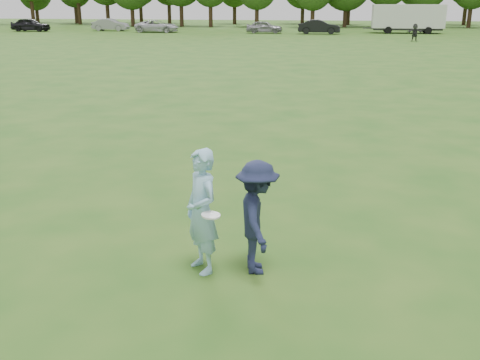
{
  "coord_description": "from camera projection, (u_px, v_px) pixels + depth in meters",
  "views": [
    {
      "loc": [
        0.84,
        -7.69,
        3.89
      ],
      "look_at": [
        -0.48,
        0.8,
        1.1
      ],
      "focal_mm": 42.0,
      "sensor_mm": 36.0,
      "label": 1
    }
  ],
  "objects": [
    {
      "name": "ground",
      "position": [
        263.0,
        266.0,
        8.55
      ],
      "size": [
        200.0,
        200.0,
        0.0
      ],
      "primitive_type": "plane",
      "color": "#235117",
      "rests_on": "ground"
    },
    {
      "name": "thrower",
      "position": [
        202.0,
        211.0,
        8.15
      ],
      "size": [
        0.78,
        0.81,
        1.87
      ],
      "primitive_type": "imported",
      "rotation": [
        0.0,
        0.0,
        -0.88
      ],
      "color": "#8EC2DC",
      "rests_on": "ground"
    },
    {
      "name": "defender",
      "position": [
        257.0,
        217.0,
        8.15
      ],
      "size": [
        0.86,
        1.21,
        1.7
      ],
      "primitive_type": "imported",
      "rotation": [
        0.0,
        0.0,
        1.8
      ],
      "color": "#1B213C",
      "rests_on": "ground"
    },
    {
      "name": "player_far_d",
      "position": [
        415.0,
        32.0,
        52.64
      ],
      "size": [
        1.52,
        0.52,
        1.62
      ],
      "primitive_type": "imported",
      "rotation": [
        0.0,
        0.0,
        -0.03
      ],
      "color": "#2A2A2A",
      "rests_on": "ground"
    },
    {
      "name": "car_a",
      "position": [
        31.0,
        25.0,
        68.52
      ],
      "size": [
        4.68,
        1.95,
        1.58
      ],
      "primitive_type": "imported",
      "rotation": [
        0.0,
        0.0,
        1.55
      ],
      "color": "black",
      "rests_on": "ground"
    },
    {
      "name": "car_b",
      "position": [
        111.0,
        25.0,
        69.47
      ],
      "size": [
        4.46,
        1.58,
        1.47
      ],
      "primitive_type": "imported",
      "rotation": [
        0.0,
        0.0,
        1.56
      ],
      "color": "gray",
      "rests_on": "ground"
    },
    {
      "name": "car_c",
      "position": [
        157.0,
        26.0,
        66.52
      ],
      "size": [
        5.14,
        2.42,
        1.42
      ],
      "primitive_type": "imported",
      "rotation": [
        0.0,
        0.0,
        1.58
      ],
      "color": "silver",
      "rests_on": "ground"
    },
    {
      "name": "car_e",
      "position": [
        264.0,
        27.0,
        64.85
      ],
      "size": [
        4.23,
        1.82,
        1.42
      ],
      "primitive_type": "imported",
      "rotation": [
        0.0,
        0.0,
        1.6
      ],
      "color": "gray",
      "rests_on": "ground"
    },
    {
      "name": "car_f",
      "position": [
        319.0,
        27.0,
        63.38
      ],
      "size": [
        4.74,
        1.7,
        1.56
      ],
      "primitive_type": "imported",
      "rotation": [
        0.0,
        0.0,
        1.58
      ],
      "color": "black",
      "rests_on": "ground"
    },
    {
      "name": "disc_in_play",
      "position": [
        211.0,
        215.0,
        7.83
      ],
      "size": [
        0.28,
        0.28,
        0.05
      ],
      "color": "white",
      "rests_on": "ground"
    },
    {
      "name": "cargo_trailer",
      "position": [
        408.0,
        17.0,
        64.38
      ],
      "size": [
        9.0,
        2.75,
        3.2
      ],
      "color": "silver",
      "rests_on": "ground"
    }
  ]
}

